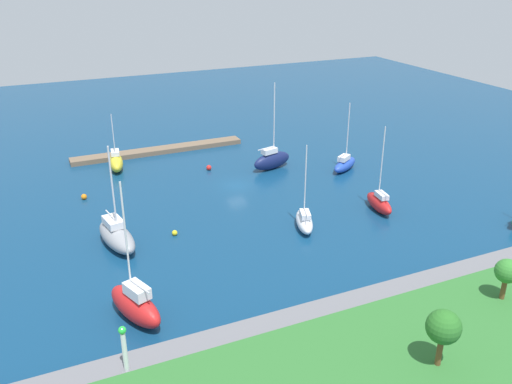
{
  "coord_description": "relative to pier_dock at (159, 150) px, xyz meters",
  "views": [
    {
      "loc": [
        24.88,
        61.78,
        27.68
      ],
      "look_at": [
        0.0,
        6.29,
        1.5
      ],
      "focal_mm": 37.82,
      "sensor_mm": 36.0,
      "label": 1
    }
  ],
  "objects": [
    {
      "name": "sailboat_white_lone_north",
      "position": [
        -8.18,
        32.13,
        0.59
      ],
      "size": [
        3.46,
        5.69,
        9.71
      ],
      "rotation": [
        0.0,
        0.0,
        4.36
      ],
      "color": "white",
      "rests_on": "water"
    },
    {
      "name": "sailboat_yellow_near_pier",
      "position": [
        7.47,
        4.92,
        0.83
      ],
      "size": [
        2.67,
        5.74,
        8.26
      ],
      "rotation": [
        0.0,
        0.0,
        1.42
      ],
      "color": "yellow",
      "rests_on": "water"
    },
    {
      "name": "sailboat_red_inner_mooring",
      "position": [
        -18.65,
        31.67,
        0.7
      ],
      "size": [
        2.41,
        5.65,
        10.37
      ],
      "rotation": [
        0.0,
        0.0,
        4.56
      ],
      "color": "red",
      "rests_on": "water"
    },
    {
      "name": "sailboat_blue_center_basin",
      "position": [
        -22.3,
        18.45,
        0.6
      ],
      "size": [
        5.84,
        4.58,
        9.74
      ],
      "rotation": [
        0.0,
        0.0,
        3.7
      ],
      "color": "#2347B2",
      "rests_on": "water"
    },
    {
      "name": "mooring_buoy_orange",
      "position": [
        13.23,
        13.77,
        -0.0
      ],
      "size": [
        0.71,
        0.71,
        0.71
      ],
      "primitive_type": "sphere",
      "color": "orange",
      "rests_on": "water"
    },
    {
      "name": "sailboat_navy_by_breakwater",
      "position": [
        -13.04,
        13.64,
        1.01
      ],
      "size": [
        6.63,
        3.38,
        12.41
      ],
      "rotation": [
        0.0,
        0.0,
        3.4
      ],
      "color": "#141E4C",
      "rests_on": "water"
    },
    {
      "name": "park_tree_mideast",
      "position": [
        -16.09,
        52.52,
        3.46
      ],
      "size": [
        2.07,
        2.07,
        3.74
      ],
      "color": "brown",
      "rests_on": "shoreline_park"
    },
    {
      "name": "sailboat_gray_outer_mooring",
      "position": [
        11.72,
        27.65,
        0.89
      ],
      "size": [
        3.9,
        8.0,
        11.17
      ],
      "rotation": [
        0.0,
        0.0,
        1.74
      ],
      "color": "gray",
      "rests_on": "water"
    },
    {
      "name": "mooring_buoy_red",
      "position": [
        -4.58,
        10.45,
        0.01
      ],
      "size": [
        0.74,
        0.74,
        0.74
      ],
      "primitive_type": "sphere",
      "color": "red",
      "rests_on": "water"
    },
    {
      "name": "sailboat_red_off_beacon",
      "position": [
        12.7,
        41.06,
        1.11
      ],
      "size": [
        4.31,
        6.98,
        12.35
      ],
      "rotation": [
        0.0,
        0.0,
        5.06
      ],
      "color": "red",
      "rests_on": "water"
    },
    {
      "name": "park_tree_east",
      "position": [
        -5.45,
        56.69,
        4.01
      ],
      "size": [
        2.47,
        2.47,
        4.48
      ],
      "color": "brown",
      "rests_on": "shoreline_park"
    },
    {
      "name": "breakwater",
      "position": [
        -6.05,
        48.13,
        0.19
      ],
      "size": [
        64.2,
        3.93,
        1.1
      ],
      "primitive_type": "cube",
      "color": "slate",
      "rests_on": "ground"
    },
    {
      "name": "harbor_beacon",
      "position": [
        14.9,
        48.13,
        2.89
      ],
      "size": [
        0.56,
        0.56,
        3.73
      ],
      "color": "silver",
      "rests_on": "breakwater"
    },
    {
      "name": "water",
      "position": [
        -6.05,
        17.39,
        -0.36
      ],
      "size": [
        160.0,
        160.0,
        0.0
      ],
      "primitive_type": "plane",
      "color": "navy",
      "rests_on": "ground"
    },
    {
      "name": "shoreline_park",
      "position": [
        -6.05,
        54.63,
        0.23
      ],
      "size": [
        59.33,
        12.37,
        1.18
      ],
      "primitive_type": "cube",
      "color": "#2D6B2D",
      "rests_on": "ground"
    },
    {
      "name": "mooring_buoy_yellow",
      "position": [
        5.55,
        27.82,
        -0.06
      ],
      "size": [
        0.61,
        0.61,
        0.61
      ],
      "primitive_type": "sphere",
      "color": "yellow",
      "rests_on": "water"
    },
    {
      "name": "pier_dock",
      "position": [
        0.0,
        0.0,
        0.0
      ],
      "size": [
        26.75,
        2.4,
        0.72
      ],
      "primitive_type": "cube",
      "color": "brown",
      "rests_on": "ground"
    }
  ]
}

